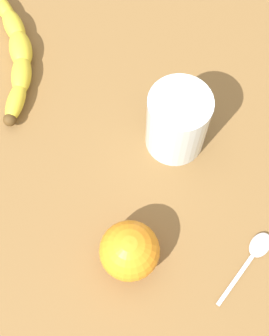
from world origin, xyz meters
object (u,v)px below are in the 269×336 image
Objects in this scene: smoothie_glass at (177,123)px; teaspoon at (257,249)px; banana at (15,50)px; orange_fruit at (130,251)px.

smoothie_glass is 1.09× the size of teaspoon.
banana is 2.42× the size of smoothie_glass.
smoothie_glass is (15.12, 22.36, 3.27)cm from banana.
smoothie_glass is at bearing 156.49° from orange_fruit.
banana reaches higher than teaspoon.
banana is at bearing -124.07° from smoothie_glass.
banana is 44.24cm from teaspoon.
smoothie_glass is at bearing 71.26° from teaspoon.
smoothie_glass is 18.94cm from teaspoon.
teaspoon is at bearing -144.46° from banana.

